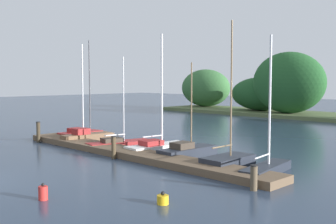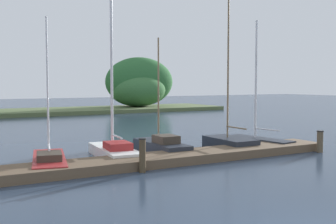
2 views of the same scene
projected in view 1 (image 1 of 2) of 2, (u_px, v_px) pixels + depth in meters
The scene contains 14 objects.
dock_pier at pixel (129, 153), 23.02m from camera, with size 18.80×1.80×0.35m.
far_shore at pixel (330, 93), 44.72m from camera, with size 47.42×8.00×7.26m.
sailboat_0 at pixel (82, 133), 30.30m from camera, with size 1.30×3.38×6.73m.
sailboat_1 at pixel (88, 136), 27.99m from camera, with size 1.38×3.72×6.77m.
sailboat_2 at pixel (121, 143), 25.93m from camera, with size 2.04×4.45×5.61m.
sailboat_3 at pixel (159, 146), 24.34m from camera, with size 1.66×4.31×6.83m.
sailboat_4 at pixel (189, 151), 22.79m from camera, with size 1.26×3.90×5.13m.
sailboat_5 at pixel (229, 160), 19.98m from camera, with size 1.39×2.93×6.99m.
sailboat_6 at pixel (268, 166), 18.77m from camera, with size 1.47×3.96×6.20m.
mooring_piling_0 at pixel (38, 132), 27.99m from camera, with size 0.28×0.28×1.39m.
mooring_piling_1 at pixel (114, 147), 22.24m from camera, with size 0.27×0.27×1.20m.
mooring_piling_2 at pixel (254, 178), 15.89m from camera, with size 0.31×0.31×0.99m.
channel_buoy_0 at pixel (43, 193), 14.67m from camera, with size 0.33×0.33×0.60m.
channel_buoy_1 at pixel (163, 199), 14.16m from camera, with size 0.40×0.40×0.45m.
Camera 1 is at (17.65, -5.64, 4.25)m, focal length 44.70 mm.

